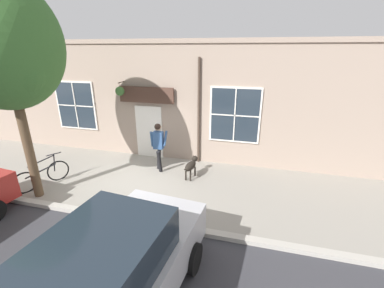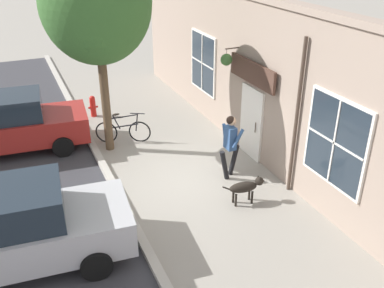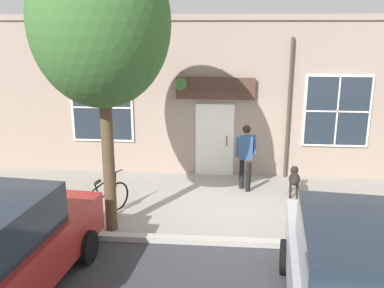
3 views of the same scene
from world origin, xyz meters
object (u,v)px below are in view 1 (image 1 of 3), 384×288
Objects in this scene: parked_car_mid_block at (108,280)px; leaning_bicycle at (42,175)px; dog_on_leash at (191,165)px; street_tree_by_curb at (5,48)px; pedestrian_walking at (158,142)px.

leaning_bicycle is at bearing -126.66° from parked_car_mid_block.
street_tree_by_curb is (2.35, -4.12, 3.77)m from dog_on_leash.
leaning_bicycle is (1.80, -4.49, -0.07)m from dog_on_leash.
pedestrian_walking is 0.40× the size of parked_car_mid_block.
leaning_bicycle is (-0.55, -0.36, -3.84)m from street_tree_by_curb.
street_tree_by_curb is 6.07m from parked_car_mid_block.
street_tree_by_curb is 3.90m from leaning_bicycle.
leaning_bicycle is (2.02, -3.23, -0.70)m from pedestrian_walking.
parked_car_mid_block reaches higher than leaning_bicycle.
street_tree_by_curb reaches higher than dog_on_leash.
pedestrian_walking is at bearing 122.08° from leaning_bicycle.
parked_car_mid_block is at bearing 13.79° from pedestrian_walking.
pedestrian_walking is at bearing 131.90° from street_tree_by_curb.
parked_car_mid_block is at bearing 0.78° from dog_on_leash.
dog_on_leash is 4.84m from leaning_bicycle.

